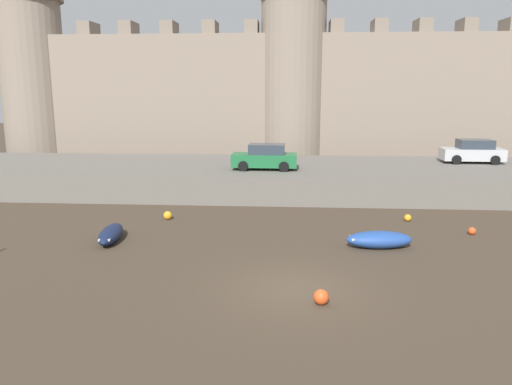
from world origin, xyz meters
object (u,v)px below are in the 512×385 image
at_px(mooring_buoy_near_channel, 408,218).
at_px(car_quay_centre_west, 265,157).
at_px(mooring_buoy_off_centre, 321,297).
at_px(rowboat_near_channel_left, 379,239).
at_px(mooring_buoy_mid_mud, 168,215).
at_px(mooring_buoy_near_shore, 472,231).
at_px(car_quay_west, 473,152).
at_px(rowboat_midflat_right, 111,234).

xyz_separation_m(mooring_buoy_near_channel, car_quay_centre_west, (-7.77, 5.79, 2.32)).
xyz_separation_m(mooring_buoy_off_centre, mooring_buoy_near_channel, (5.12, 10.59, -0.06)).
height_order(rowboat_near_channel_left, mooring_buoy_mid_mud, rowboat_near_channel_left).
distance_m(mooring_buoy_off_centre, mooring_buoy_near_shore, 11.28).
distance_m(rowboat_near_channel_left, car_quay_west, 16.81).
bearing_deg(mooring_buoy_mid_mud, rowboat_near_channel_left, -21.62).
height_order(mooring_buoy_off_centre, car_quay_west, car_quay_west).
distance_m(mooring_buoy_near_channel, mooring_buoy_mid_mud, 12.61).
distance_m(rowboat_near_channel_left, car_quay_centre_west, 11.93).
xyz_separation_m(rowboat_midflat_right, mooring_buoy_mid_mud, (1.66, 3.92, -0.12)).
bearing_deg(mooring_buoy_off_centre, rowboat_near_channel_left, 64.55).
relative_size(mooring_buoy_off_centre, mooring_buoy_mid_mud, 1.12).
height_order(mooring_buoy_near_channel, mooring_buoy_mid_mud, mooring_buoy_mid_mud).
relative_size(rowboat_near_channel_left, car_quay_centre_west, 0.71).
relative_size(rowboat_near_channel_left, mooring_buoy_off_centre, 5.87).
bearing_deg(mooring_buoy_mid_mud, mooring_buoy_near_shore, -6.70).
height_order(mooring_buoy_off_centre, car_quay_centre_west, car_quay_centre_west).
height_order(rowboat_near_channel_left, rowboat_midflat_right, rowboat_near_channel_left).
relative_size(mooring_buoy_mid_mud, car_quay_west, 0.11).
bearing_deg(mooring_buoy_off_centre, mooring_buoy_mid_mud, 126.53).
bearing_deg(mooring_buoy_off_centre, rowboat_midflat_right, 145.98).
bearing_deg(mooring_buoy_off_centre, car_quay_centre_west, 99.18).
bearing_deg(rowboat_near_channel_left, car_quay_west, 58.47).
bearing_deg(mooring_buoy_near_channel, mooring_buoy_near_shore, -42.38).
distance_m(mooring_buoy_off_centre, mooring_buoy_mid_mud, 12.56).
xyz_separation_m(mooring_buoy_near_channel, mooring_buoy_near_shore, (2.48, -2.27, -0.00)).
bearing_deg(mooring_buoy_off_centre, mooring_buoy_near_channel, 64.17).
distance_m(rowboat_midflat_right, car_quay_west, 25.11).
height_order(car_quay_west, car_quay_centre_west, same).
xyz_separation_m(mooring_buoy_near_channel, mooring_buoy_mid_mud, (-12.60, -0.50, 0.04)).
distance_m(rowboat_midflat_right, mooring_buoy_mid_mud, 4.26).
bearing_deg(mooring_buoy_near_shore, car_quay_centre_west, 141.86).
distance_m(mooring_buoy_near_shore, car_quay_centre_west, 13.24).
relative_size(mooring_buoy_near_channel, car_quay_west, 0.09).
bearing_deg(mooring_buoy_near_channel, mooring_buoy_off_centre, -115.83).
relative_size(mooring_buoy_near_channel, mooring_buoy_mid_mud, 0.83).
relative_size(mooring_buoy_off_centre, mooring_buoy_near_channel, 1.35).
bearing_deg(rowboat_near_channel_left, mooring_buoy_off_centre, -115.45).
bearing_deg(car_quay_west, car_quay_centre_west, -164.91).
bearing_deg(mooring_buoy_near_shore, mooring_buoy_off_centre, -132.45).
distance_m(mooring_buoy_near_channel, mooring_buoy_near_shore, 3.36).
xyz_separation_m(rowboat_near_channel_left, mooring_buoy_near_channel, (2.27, 4.59, -0.20)).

